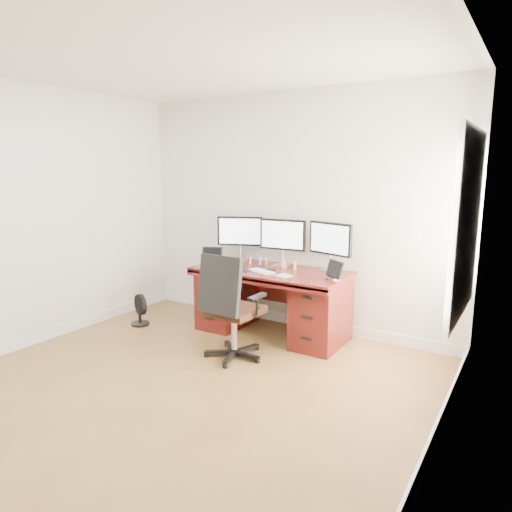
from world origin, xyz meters
The scene contains 20 objects.
ground centered at (0.00, 0.00, 0.00)m, with size 4.50×4.50×0.00m, color brown.
back_wall centered at (0.00, 2.25, 1.35)m, with size 4.00×0.10×2.70m, color silver.
right_wall centered at (2.00, 0.11, 1.35)m, with size 0.10×4.50×2.70m.
desk centered at (0.00, 1.83, 0.40)m, with size 1.70×0.80×0.75m.
office_chair centered at (0.01, 1.03, 0.35)m, with size 0.61×0.58×1.05m.
floor_fan centered at (-1.49, 1.26, 0.18)m, with size 0.26×0.22×0.37m.
monitor_left centered at (-0.58, 2.07, 1.09)m, with size 0.52×0.24×0.53m.
monitor_center centered at (0.00, 2.07, 1.09)m, with size 0.55×0.15×0.53m.
monitor_right centered at (0.58, 2.07, 1.09)m, with size 0.54×0.19×0.53m.
tablet_left centered at (-0.77, 1.75, 0.84)m, with size 0.25×0.15×0.19m.
tablet_right centered at (0.77, 1.75, 0.84)m, with size 0.24×0.19×0.19m.
keyboard centered at (-0.03, 1.65, 0.76)m, with size 0.31×0.13×0.01m, color white.
trackpad centered at (0.28, 1.60, 0.76)m, with size 0.14×0.14×0.01m, color silver.
drawing_tablet centered at (-0.27, 1.61, 0.76)m, with size 0.23×0.15×0.01m, color black.
phone centered at (-0.02, 1.80, 0.76)m, with size 0.14×0.07×0.01m, color black.
figurine_pink centered at (-0.36, 1.95, 0.80)m, with size 0.04×0.04×0.09m.
figurine_purple centered at (-0.23, 1.95, 0.80)m, with size 0.04×0.04×0.09m.
figurine_brown centered at (-0.14, 1.95, 0.80)m, with size 0.04×0.04×0.09m.
figurine_orange centered at (0.10, 1.95, 0.80)m, with size 0.04×0.04×0.09m.
figurine_yellow centered at (0.22, 1.95, 0.80)m, with size 0.04×0.04×0.09m.
Camera 1 is at (2.45, -2.43, 1.82)m, focal length 32.00 mm.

